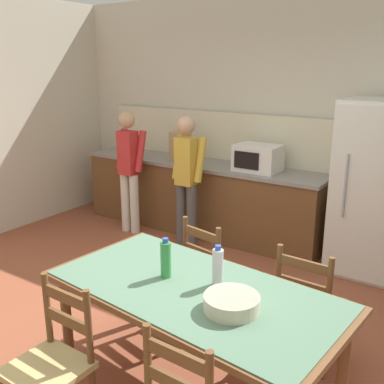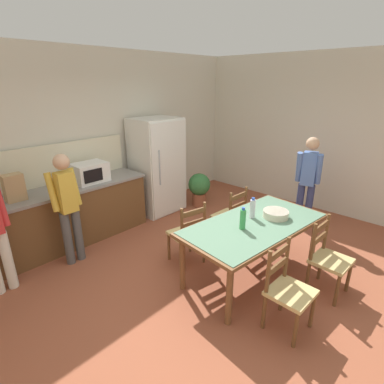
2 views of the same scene
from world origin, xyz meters
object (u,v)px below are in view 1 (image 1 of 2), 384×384
object	(u,v)px
microwave	(258,158)
person_at_counter	(187,176)
bottle_off_centre	(218,267)
refrigerator	(381,190)
paper_bag	(180,146)
chair_side_near_left	(52,364)
person_at_sink	(129,166)
bottle_near_centre	(166,259)
chair_side_far_right	(308,305)
dining_table	(194,299)
serving_bowl	(231,302)
chair_side_far_left	(212,271)

from	to	relation	value
microwave	person_at_counter	distance (m)	0.84
bottle_off_centre	refrigerator	bearing A→B (deg)	78.60
paper_bag	person_at_counter	world-z (taller)	person_at_counter
refrigerator	chair_side_near_left	bearing A→B (deg)	-108.77
refrigerator	bottle_off_centre	distance (m)	2.43
person_at_sink	person_at_counter	xyz separation A→B (m)	(0.88, -0.02, 0.00)
bottle_near_centre	chair_side_far_right	xyz separation A→B (m)	(0.74, 0.69, -0.44)
person_at_counter	refrigerator	bearing A→B (deg)	-75.86
dining_table	chair_side_near_left	world-z (taller)	chair_side_near_left
paper_bag	serving_bowl	world-z (taller)	paper_bag
bottle_near_centre	chair_side_far_left	xyz separation A→B (m)	(-0.11, 0.78, -0.44)
chair_side_far_left	person_at_sink	xyz separation A→B (m)	(-1.93, 1.21, 0.42)
microwave	person_at_sink	bearing A→B (deg)	-161.76
dining_table	bottle_off_centre	size ratio (longest dim) A/B	7.32
paper_bag	chair_side_near_left	world-z (taller)	paper_bag
bottle_near_centre	chair_side_far_left	world-z (taller)	bottle_near_centre
bottle_near_centre	chair_side_far_right	distance (m)	1.10
serving_bowl	chair_side_far_right	world-z (taller)	chair_side_far_right
dining_table	person_at_sink	xyz separation A→B (m)	(-2.28, 2.01, 0.19)
refrigerator	person_at_counter	size ratio (longest dim) A/B	1.15
serving_bowl	person_at_counter	xyz separation A→B (m)	(-1.72, 2.10, 0.06)
dining_table	paper_bag	bearing A→B (deg)	126.36
bottle_off_centre	person_at_counter	world-z (taller)	person_at_counter
bottle_near_centre	person_at_counter	bearing A→B (deg)	120.63
paper_bag	microwave	bearing A→B (deg)	0.41
paper_bag	bottle_off_centre	distance (m)	3.10
paper_bag	bottle_off_centre	world-z (taller)	paper_bag
chair_side_far_right	serving_bowl	bearing A→B (deg)	80.18
refrigerator	person_at_counter	distance (m)	2.05
chair_side_near_left	chair_side_far_left	world-z (taller)	same
refrigerator	chair_side_near_left	size ratio (longest dim) A/B	1.95
refrigerator	paper_bag	bearing A→B (deg)	179.74
chair_side_near_left	person_at_counter	world-z (taller)	person_at_counter
refrigerator	bottle_near_centre	size ratio (longest dim) A/B	6.56
refrigerator	bottle_off_centre	xyz separation A→B (m)	(-0.48, -2.39, -0.00)
refrigerator	paper_bag	size ratio (longest dim) A/B	4.92
chair_side_far_right	bottle_off_centre	bearing A→B (deg)	59.58
paper_bag	serving_bowl	bearing A→B (deg)	-50.31
refrigerator	microwave	bearing A→B (deg)	179.20
bottle_near_centre	chair_side_near_left	distance (m)	0.90
dining_table	person_at_counter	world-z (taller)	person_at_counter
microwave	dining_table	world-z (taller)	microwave
refrigerator	dining_table	world-z (taller)	refrigerator
chair_side_far_right	person_at_sink	size ratio (longest dim) A/B	0.59
person_at_sink	chair_side_far_right	bearing A→B (deg)	-114.93
serving_bowl	chair_side_far_left	distance (m)	1.19
refrigerator	paper_bag	xyz separation A→B (m)	(-2.43, 0.01, 0.20)
dining_table	chair_side_far_left	bearing A→B (deg)	113.30
refrigerator	chair_side_far_left	xyz separation A→B (m)	(-0.93, -1.69, -0.44)
refrigerator	chair_side_near_left	xyz separation A→B (m)	(-1.09, -3.21, -0.44)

